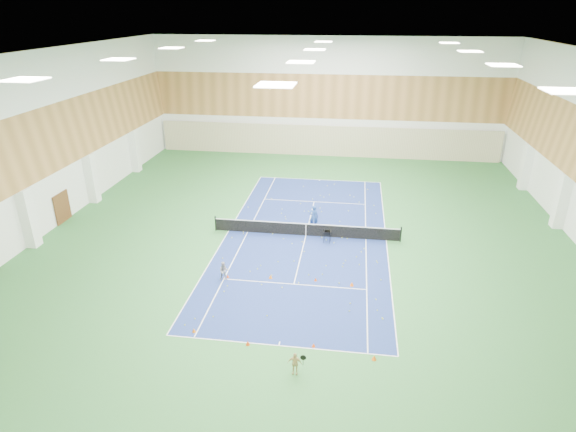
{
  "coord_description": "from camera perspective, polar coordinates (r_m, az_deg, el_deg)",
  "views": [
    {
      "loc": [
        2.97,
        -29.81,
        14.54
      ],
      "look_at": [
        -1.06,
        -1.31,
        2.0
      ],
      "focal_mm": 30.0,
      "sensor_mm": 36.0,
      "label": 1
    }
  ],
  "objects": [
    {
      "name": "room_shell",
      "position": [
        31.15,
        2.28,
        7.61
      ],
      "size": [
        36.0,
        40.0,
        12.0
      ],
      "primitive_type": null,
      "color": "white",
      "rests_on": "ground"
    },
    {
      "name": "cone_svc_d",
      "position": [
        27.75,
        7.58,
        -7.99
      ],
      "size": [
        0.23,
        0.23,
        0.25
      ],
      "primitive_type": "cone",
      "color": "#FF650D",
      "rests_on": "ground"
    },
    {
      "name": "child_court",
      "position": [
        28.12,
        -7.6,
        -6.48
      ],
      "size": [
        0.65,
        0.57,
        1.14
      ],
      "primitive_type": "imported",
      "rotation": [
        0.0,
        0.0,
        0.28
      ],
      "color": "gray",
      "rests_on": "ground"
    },
    {
      "name": "tennis_net",
      "position": [
        33.06,
        2.13,
        -1.51
      ],
      "size": [
        12.8,
        0.1,
        1.1
      ],
      "primitive_type": null,
      "color": "black",
      "rests_on": "ground"
    },
    {
      "name": "cone_svc_b",
      "position": [
        28.23,
        -2.08,
        -7.18
      ],
      "size": [
        0.22,
        0.22,
        0.24
      ],
      "primitive_type": "cone",
      "color": "orange",
      "rests_on": "ground"
    },
    {
      "name": "court_surface",
      "position": [
        33.3,
        2.12,
        -2.36
      ],
      "size": [
        10.97,
        23.77,
        0.01
      ],
      "primitive_type": "cube",
      "color": "navy",
      "rests_on": "ground"
    },
    {
      "name": "back_curtain",
      "position": [
        51.31,
        4.52,
        8.86
      ],
      "size": [
        35.4,
        0.16,
        3.2
      ],
      "primitive_type": "cube",
      "color": "#C6B793",
      "rests_on": "ground"
    },
    {
      "name": "ground",
      "position": [
        33.3,
        2.12,
        -2.37
      ],
      "size": [
        40.0,
        40.0,
        0.0
      ],
      "primitive_type": "plane",
      "color": "#2D6931",
      "rests_on": "ground"
    },
    {
      "name": "child_apron",
      "position": [
        21.52,
        0.81,
        -17.06
      ],
      "size": [
        0.63,
        0.27,
        1.07
      ],
      "primitive_type": "imported",
      "rotation": [
        0.0,
        0.0,
        -0.02
      ],
      "color": "tan",
      "rests_on": "ground"
    },
    {
      "name": "cone_base_a",
      "position": [
        24.45,
        -11.09,
        -13.15
      ],
      "size": [
        0.2,
        0.2,
        0.22
      ],
      "primitive_type": "cone",
      "color": "#D9620B",
      "rests_on": "ground"
    },
    {
      "name": "coach",
      "position": [
        34.08,
        3.06,
        -0.12
      ],
      "size": [
        0.67,
        0.47,
        1.77
      ],
      "primitive_type": "imported",
      "rotation": [
        0.0,
        0.0,
        3.21
      ],
      "color": "#21459A",
      "rests_on": "ground"
    },
    {
      "name": "door_left_b",
      "position": [
        38.8,
        -25.19,
        0.94
      ],
      "size": [
        0.08,
        1.8,
        2.2
      ],
      "primitive_type": "cube",
      "color": "#593319",
      "rests_on": "ground"
    },
    {
      "name": "cone_svc_a",
      "position": [
        28.53,
        -7.16,
        -7.08
      ],
      "size": [
        0.17,
        0.17,
        0.19
      ],
      "primitive_type": "cone",
      "color": "#FE460D",
      "rests_on": "ground"
    },
    {
      "name": "wood_cladding",
      "position": [
        30.67,
        2.35,
        11.21
      ],
      "size": [
        36.0,
        40.0,
        8.0
      ],
      "primitive_type": null,
      "color": "#AD7840",
      "rests_on": "room_shell"
    },
    {
      "name": "cone_base_c",
      "position": [
        23.18,
        3.05,
        -15.03
      ],
      "size": [
        0.18,
        0.18,
        0.2
      ],
      "primitive_type": "cone",
      "color": "#FF4E0D",
      "rests_on": "ground"
    },
    {
      "name": "cone_base_d",
      "position": [
        22.78,
        10.18,
        -16.19
      ],
      "size": [
        0.22,
        0.22,
        0.24
      ],
      "primitive_type": "cone",
      "color": "#F95D0D",
      "rests_on": "ground"
    },
    {
      "name": "tennis_balls_scatter",
      "position": [
        33.28,
        2.12,
        -2.3
      ],
      "size": [
        10.57,
        22.77,
        0.07
      ],
      "primitive_type": null,
      "color": "#CBDD25",
      "rests_on": "ground"
    },
    {
      "name": "cone_base_b",
      "position": [
        23.33,
        -4.79,
        -14.76
      ],
      "size": [
        0.2,
        0.2,
        0.22
      ],
      "primitive_type": "cone",
      "color": "#D5400B",
      "rests_on": "ground"
    },
    {
      "name": "cone_svc_c",
      "position": [
        28.03,
        3.29,
        -7.51
      ],
      "size": [
        0.18,
        0.18,
        0.2
      ],
      "primitive_type": "cone",
      "color": "#E8490C",
      "rests_on": "ground"
    },
    {
      "name": "ceiling_light_grid",
      "position": [
        30.07,
        2.47,
        18.52
      ],
      "size": [
        21.4,
        25.4,
        0.06
      ],
      "primitive_type": null,
      "color": "white",
      "rests_on": "room_shell"
    },
    {
      "name": "ball_cart",
      "position": [
        32.33,
        4.66,
        -2.45
      ],
      "size": [
        0.51,
        0.51,
        0.83
      ],
      "primitive_type": null,
      "rotation": [
        0.0,
        0.0,
        -0.07
      ],
      "color": "black",
      "rests_on": "ground"
    }
  ]
}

